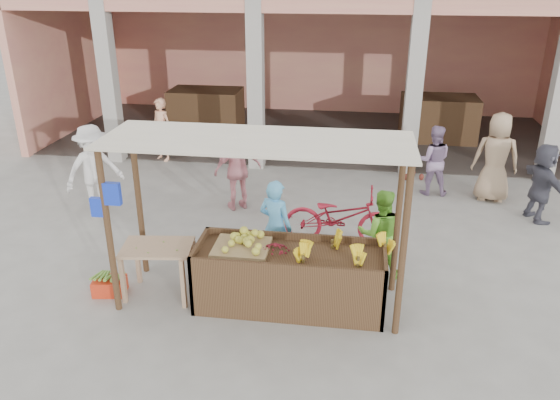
% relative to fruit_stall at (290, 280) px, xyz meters
% --- Properties ---
extents(ground, '(60.00, 60.00, 0.00)m').
position_rel_fruit_stall_xyz_m(ground, '(-0.50, 0.00, -0.40)').
color(ground, slate).
rests_on(ground, ground).
extents(market_building, '(14.40, 6.40, 4.20)m').
position_rel_fruit_stall_xyz_m(market_building, '(-0.45, 8.93, 2.30)').
color(market_building, '#EBA07B').
rests_on(market_building, ground).
extents(fruit_stall, '(2.60, 0.95, 0.80)m').
position_rel_fruit_stall_xyz_m(fruit_stall, '(0.00, 0.00, 0.00)').
color(fruit_stall, '#523820').
rests_on(fruit_stall, ground).
extents(stall_awning, '(4.09, 1.35, 2.39)m').
position_rel_fruit_stall_xyz_m(stall_awning, '(-0.51, 0.06, 1.58)').
color(stall_awning, '#523820').
rests_on(stall_awning, ground).
extents(banana_heap, '(1.23, 0.67, 0.22)m').
position_rel_fruit_stall_xyz_m(banana_heap, '(0.71, 0.04, 0.51)').
color(banana_heap, yellow).
rests_on(banana_heap, fruit_stall).
extents(melon_tray, '(0.76, 0.66, 0.20)m').
position_rel_fruit_stall_xyz_m(melon_tray, '(-0.68, 0.04, 0.49)').
color(melon_tray, '#977B4E').
rests_on(melon_tray, fruit_stall).
extents(berry_heap, '(0.42, 0.34, 0.13)m').
position_rel_fruit_stall_xyz_m(berry_heap, '(-0.21, 0.04, 0.47)').
color(berry_heap, maroon).
rests_on(berry_heap, fruit_stall).
extents(side_table, '(1.05, 0.77, 0.79)m').
position_rel_fruit_stall_xyz_m(side_table, '(-1.88, -0.01, 0.25)').
color(side_table, tan).
rests_on(side_table, ground).
extents(papaya_pile, '(0.74, 0.42, 0.21)m').
position_rel_fruit_stall_xyz_m(papaya_pile, '(-1.88, -0.01, 0.50)').
color(papaya_pile, '#499A32').
rests_on(papaya_pile, side_table).
extents(red_crate, '(0.49, 0.39, 0.24)m').
position_rel_fruit_stall_xyz_m(red_crate, '(-2.63, -0.09, -0.28)').
color(red_crate, red).
rests_on(red_crate, ground).
extents(plantain_bundle, '(0.34, 0.24, 0.07)m').
position_rel_fruit_stall_xyz_m(plantain_bundle, '(-2.63, -0.09, -0.13)').
color(plantain_bundle, '#669737').
rests_on(plantain_bundle, red_crate).
extents(produce_sacks, '(0.76, 0.72, 0.58)m').
position_rel_fruit_stall_xyz_m(produce_sacks, '(2.14, 5.33, -0.11)').
color(produce_sacks, maroon).
rests_on(produce_sacks, ground).
extents(vendor_blue, '(0.73, 0.64, 1.61)m').
position_rel_fruit_stall_xyz_m(vendor_blue, '(-0.34, 0.91, 0.41)').
color(vendor_blue, '#59B7F1').
rests_on(vendor_blue, ground).
extents(vendor_green, '(0.73, 0.44, 1.49)m').
position_rel_fruit_stall_xyz_m(vendor_green, '(1.25, 1.00, 0.34)').
color(vendor_green, '#6CBA33').
rests_on(vendor_green, ground).
extents(motorcycle, '(0.70, 1.99, 1.04)m').
position_rel_fruit_stall_xyz_m(motorcycle, '(0.61, 1.96, 0.12)').
color(motorcycle, '#A31A2B').
rests_on(motorcycle, ground).
extents(shopper_a, '(1.26, 1.29, 1.87)m').
position_rel_fruit_stall_xyz_m(shopper_a, '(-4.08, 2.63, 0.54)').
color(shopper_a, silver).
rests_on(shopper_a, ground).
extents(shopper_b, '(1.14, 0.99, 1.72)m').
position_rel_fruit_stall_xyz_m(shopper_b, '(-1.41, 3.18, 0.46)').
color(shopper_b, pink).
rests_on(shopper_b, ground).
extents(shopper_c, '(1.05, 0.76, 2.01)m').
position_rel_fruit_stall_xyz_m(shopper_c, '(3.59, 4.34, 0.60)').
color(shopper_c, tan).
rests_on(shopper_c, ground).
extents(shopper_d, '(0.99, 1.56, 1.57)m').
position_rel_fruit_stall_xyz_m(shopper_d, '(4.25, 3.46, 0.39)').
color(shopper_d, '#484753').
rests_on(shopper_d, ground).
extents(shopper_e, '(0.73, 0.67, 1.59)m').
position_rel_fruit_stall_xyz_m(shopper_e, '(-3.88, 5.80, 0.40)').
color(shopper_e, '#F3A97F').
rests_on(shopper_e, ground).
extents(shopper_f, '(0.80, 0.48, 1.60)m').
position_rel_fruit_stall_xyz_m(shopper_f, '(2.41, 4.51, 0.40)').
color(shopper_f, gray).
rests_on(shopper_f, ground).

